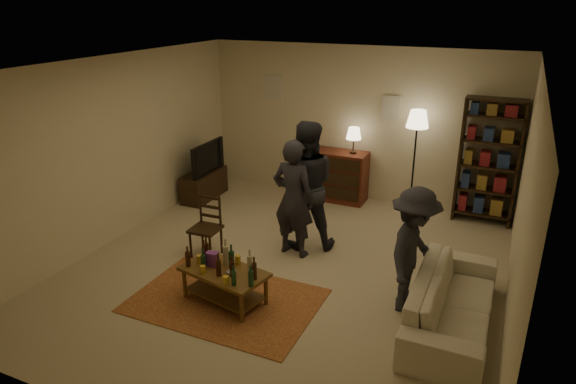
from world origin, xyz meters
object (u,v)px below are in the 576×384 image
Objects in this scene: dresser at (339,175)px; floor_lamp at (417,126)px; sofa at (452,302)px; person_right at (305,186)px; person_by_sofa at (413,251)px; tv_stand at (204,178)px; coffee_table at (224,273)px; dining_chair at (207,224)px; person_left at (294,198)px; bookshelf at (488,161)px.

dresser is 0.77× the size of floor_lamp.
sofa is 2.62m from person_right.
sofa is 0.69m from person_by_sofa.
person_by_sofa is at bearing -78.66° from floor_lamp.
tv_stand is 0.51× the size of sofa.
coffee_table is at bearing -111.99° from floor_lamp.
person_right reaches higher than tv_stand.
coffee_table is 2.22m from person_by_sofa.
dining_chair reaches higher than coffee_table.
person_left is at bearing 58.29° from person_right.
floor_lamp reaches higher than sofa.
dresser is 1.66m from floor_lamp.
floor_lamp is (3.56, 0.85, 1.12)m from tv_stand.
person_left is (0.26, 1.48, 0.46)m from coffee_table.
person_by_sofa is (1.80, -0.74, -0.09)m from person_left.
floor_lamp reaches higher than dresser.
person_right reaches higher than floor_lamp.
person_by_sofa is (-0.50, 0.15, 0.45)m from sofa.
tv_stand reaches higher than coffee_table.
sofa is at bearing -70.46° from floor_lamp.
tv_stand is 0.78× the size of dresser.
coffee_table is at bearing 115.24° from person_by_sofa.
dresser is 3.93m from sofa.
tv_stand is 3.83m from floor_lamp.
person_left is at bearing -29.32° from tv_stand.
floor_lamp reaches higher than person_by_sofa.
floor_lamp is 2.28m from person_right.
dining_chair is 3.70m from floor_lamp.
dresser is at bearing -80.73° from person_left.
dresser is 0.72× the size of person_right.
dining_chair is at bearing 91.30° from person_by_sofa.
bookshelf is 1.07× the size of person_right.
person_by_sofa is (0.58, -2.90, -0.74)m from floor_lamp.
coffee_table is 1.06× the size of tv_stand.
tv_stand is 2.43m from dresser.
person_left is 1.94m from person_by_sofa.
floor_lamp is at bearing 19.54° from sofa.
tv_stand is (-2.09, 2.79, -0.00)m from coffee_table.
dining_chair reaches higher than sofa.
dining_chair is 0.51× the size of floor_lamp.
dresser is 0.65× the size of sofa.
floor_lamp is (-1.13, -0.13, 0.47)m from bookshelf.
person_by_sofa reaches higher than sofa.
coffee_table is 3.49m from tv_stand.
coffee_table reaches higher than sofa.
coffee_table is 0.82× the size of dresser.
person_left is 0.90× the size of person_right.
person_left is at bearing -87.53° from dresser.
floor_lamp is 1.16× the size of person_by_sofa.
person_left is at bearing 80.07° from coffee_table.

